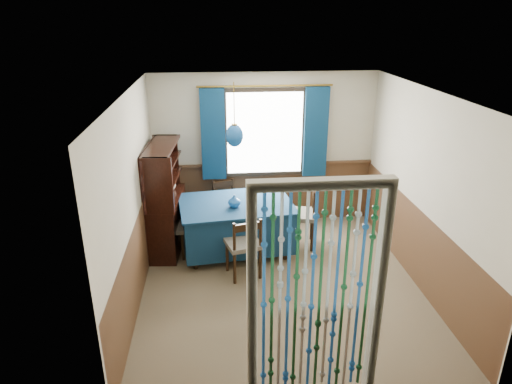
{
  "coord_description": "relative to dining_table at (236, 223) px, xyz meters",
  "views": [
    {
      "loc": [
        -0.8,
        -5.11,
        3.36
      ],
      "look_at": [
        -0.26,
        0.63,
        1.07
      ],
      "focal_mm": 32.0,
      "sensor_mm": 36.0,
      "label": 1
    }
  ],
  "objects": [
    {
      "name": "vase_sideboard",
      "position": [
        -0.98,
        0.56,
        0.46
      ],
      "size": [
        0.22,
        0.22,
        0.21
      ],
      "primitive_type": "imported",
      "rotation": [
        0.0,
        0.0,
        0.12
      ],
      "color": "beige",
      "rests_on": "sideboard"
    },
    {
      "name": "wall_front",
      "position": [
        0.52,
        -2.96,
        0.8
      ],
      "size": [
        3.6,
        0.0,
        3.6
      ],
      "primitive_type": "plane",
      "rotation": [
        -1.57,
        0.0,
        0.0
      ],
      "color": "#BCB299",
      "rests_on": "ground"
    },
    {
      "name": "wall_left",
      "position": [
        -1.28,
        -0.96,
        0.8
      ],
      "size": [
        0.0,
        4.0,
        4.0
      ],
      "primitive_type": "plane",
      "rotation": [
        1.57,
        0.0,
        1.57
      ],
      "color": "#BCB299",
      "rests_on": "ground"
    },
    {
      "name": "wall_back",
      "position": [
        0.52,
        1.04,
        0.8
      ],
      "size": [
        3.6,
        0.0,
        3.6
      ],
      "primitive_type": "plane",
      "rotation": [
        1.57,
        0.0,
        0.0
      ],
      "color": "#BCB299",
      "rests_on": "ground"
    },
    {
      "name": "vase_table",
      "position": [
        -0.03,
        -0.14,
        0.41
      ],
      "size": [
        0.21,
        0.21,
        0.17
      ],
      "primitive_type": "imported",
      "rotation": [
        0.0,
        0.0,
        0.38
      ],
      "color": "#144A8E",
      "rests_on": "dining_table"
    },
    {
      "name": "bowl_shelf",
      "position": [
        -0.98,
        0.07,
        0.67
      ],
      "size": [
        0.21,
        0.21,
        0.05
      ],
      "primitive_type": "imported",
      "rotation": [
        0.0,
        0.0,
        0.05
      ],
      "color": "beige",
      "rests_on": "sideboard"
    },
    {
      "name": "wainscot_left",
      "position": [
        -1.26,
        -0.96,
        0.05
      ],
      "size": [
        0.0,
        4.0,
        4.0
      ],
      "primitive_type": "plane",
      "rotation": [
        1.57,
        0.0,
        1.57
      ],
      "color": "#4A2F1C",
      "rests_on": "ground"
    },
    {
      "name": "wainscot_front",
      "position": [
        0.52,
        -2.95,
        0.05
      ],
      "size": [
        3.6,
        0.0,
        3.6
      ],
      "primitive_type": "plane",
      "rotation": [
        -1.57,
        0.0,
        0.0
      ],
      "color": "#4A2F1C",
      "rests_on": "ground"
    },
    {
      "name": "floor",
      "position": [
        0.52,
        -0.96,
        -0.45
      ],
      "size": [
        4.0,
        4.0,
        0.0
      ],
      "primitive_type": "plane",
      "color": "brown",
      "rests_on": "ground"
    },
    {
      "name": "chair_far",
      "position": [
        -0.13,
        0.75,
        -0.01
      ],
      "size": [
        0.49,
        0.48,
        0.82
      ],
      "rotation": [
        0.0,
        0.0,
        3.41
      ],
      "color": "black",
      "rests_on": "floor"
    },
    {
      "name": "pendant_lamp",
      "position": [
        0.0,
        -0.0,
        1.33
      ],
      "size": [
        0.25,
        0.25,
        0.88
      ],
      "color": "olive",
      "rests_on": "ceiling"
    },
    {
      "name": "chair_left",
      "position": [
        -0.97,
        -0.05,
        -0.0
      ],
      "size": [
        0.4,
        0.42,
        0.84
      ],
      "rotation": [
        0.0,
        0.0,
        -1.55
      ],
      "color": "black",
      "rests_on": "floor"
    },
    {
      "name": "ceiling",
      "position": [
        0.52,
        -0.96,
        2.05
      ],
      "size": [
        4.0,
        4.0,
        0.0
      ],
      "primitive_type": "plane",
      "rotation": [
        3.14,
        0.0,
        0.0
      ],
      "color": "silver",
      "rests_on": "ground"
    },
    {
      "name": "wainscot_right",
      "position": [
        2.31,
        -0.96,
        0.05
      ],
      "size": [
        0.0,
        4.0,
        4.0
      ],
      "primitive_type": "plane",
      "rotation": [
        1.57,
        0.0,
        -1.57
      ],
      "color": "#4A2F1C",
      "rests_on": "ground"
    },
    {
      "name": "doorway",
      "position": [
        0.52,
        -2.9,
        0.6
      ],
      "size": [
        1.16,
        0.12,
        2.18
      ],
      "primitive_type": null,
      "color": "silver",
      "rests_on": "ground"
    },
    {
      "name": "dining_table",
      "position": [
        0.0,
        0.0,
        0.0
      ],
      "size": [
        1.73,
        1.29,
        0.78
      ],
      "rotation": [
        0.0,
        0.0,
        0.11
      ],
      "color": "#0E2C49",
      "rests_on": "floor"
    },
    {
      "name": "chair_right",
      "position": [
        1.01,
        0.09,
        0.05
      ],
      "size": [
        0.53,
        0.54,
        0.95
      ],
      "rotation": [
        0.0,
        0.0,
        1.38
      ],
      "color": "black",
      "rests_on": "floor"
    },
    {
      "name": "sideboard",
      "position": [
        -1.04,
        0.24,
        0.12
      ],
      "size": [
        0.52,
        1.25,
        1.6
      ],
      "rotation": [
        0.0,
        0.0,
        -0.08
      ],
      "color": "black",
      "rests_on": "floor"
    },
    {
      "name": "chair_near",
      "position": [
        0.07,
        -0.72,
        0.02
      ],
      "size": [
        0.53,
        0.51,
        0.88
      ],
      "rotation": [
        0.0,
        0.0,
        0.26
      ],
      "color": "black",
      "rests_on": "floor"
    },
    {
      "name": "window",
      "position": [
        0.52,
        0.99,
        1.1
      ],
      "size": [
        1.32,
        0.12,
        1.42
      ],
      "primitive_type": "cube",
      "color": "black",
      "rests_on": "wall_back"
    },
    {
      "name": "wainscot_back",
      "position": [
        0.52,
        1.02,
        0.05
      ],
      "size": [
        3.6,
        0.0,
        3.6
      ],
      "primitive_type": "plane",
      "rotation": [
        1.57,
        0.0,
        0.0
      ],
      "color": "#4A2F1C",
      "rests_on": "ground"
    },
    {
      "name": "wall_right",
      "position": [
        2.32,
        -0.96,
        0.8
      ],
      "size": [
        0.0,
        4.0,
        4.0
      ],
      "primitive_type": "plane",
      "rotation": [
        1.57,
        0.0,
        -1.57
      ],
      "color": "#BCB299",
      "rests_on": "ground"
    }
  ]
}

